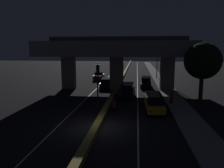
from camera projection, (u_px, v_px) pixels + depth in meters
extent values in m
plane|color=black|center=(97.00, 127.00, 18.00)|extent=(200.00, 200.00, 0.00)
cube|color=beige|center=(110.00, 76.00, 52.71)|extent=(0.12, 126.00, 0.00)
cube|color=beige|center=(137.00, 76.00, 51.97)|extent=(0.12, 126.00, 0.00)
cube|color=olive|center=(123.00, 75.00, 52.30)|extent=(0.56, 126.00, 0.44)
cube|color=gray|center=(160.00, 80.00, 44.57)|extent=(2.48, 126.00, 0.16)
cube|color=gray|center=(69.00, 72.00, 35.40)|extent=(2.08, 1.27, 5.40)
cube|color=gray|center=(167.00, 73.00, 33.66)|extent=(2.08, 1.27, 5.40)
cube|color=gray|center=(117.00, 73.00, 34.53)|extent=(2.08, 1.27, 5.40)
cube|color=gray|center=(117.00, 49.00, 33.94)|extent=(21.64, 13.94, 2.03)
cube|color=#333335|center=(117.00, 39.00, 33.71)|extent=(21.64, 0.40, 0.90)
cylinder|color=black|center=(98.00, 88.00, 21.66)|extent=(0.14, 0.14, 5.08)
cube|color=black|center=(98.00, 69.00, 21.54)|extent=(0.30, 0.28, 0.95)
sphere|color=red|center=(98.00, 66.00, 21.64)|extent=(0.18, 0.18, 0.18)
sphere|color=black|center=(98.00, 69.00, 21.69)|extent=(0.18, 0.18, 0.18)
sphere|color=black|center=(98.00, 72.00, 21.73)|extent=(0.18, 0.18, 0.18)
cylinder|color=#2D2D30|center=(157.00, 60.00, 46.73)|extent=(0.18, 0.18, 8.32)
cylinder|color=#2D2D30|center=(153.00, 41.00, 46.20)|extent=(1.82, 0.10, 0.10)
ellipsoid|color=#F2B759|center=(149.00, 41.00, 46.32)|extent=(0.56, 0.32, 0.24)
cube|color=gold|center=(154.00, 105.00, 22.48)|extent=(1.90, 4.81, 0.66)
cube|color=black|center=(154.00, 98.00, 22.48)|extent=(1.64, 3.47, 0.83)
cylinder|color=black|center=(144.00, 104.00, 24.13)|extent=(0.23, 0.68, 0.67)
cylinder|color=black|center=(160.00, 105.00, 24.01)|extent=(0.23, 0.68, 0.67)
cylinder|color=black|center=(147.00, 112.00, 21.05)|extent=(0.23, 0.68, 0.67)
cylinder|color=black|center=(164.00, 113.00, 20.93)|extent=(0.23, 0.68, 0.67)
cube|color=red|center=(150.00, 111.00, 20.17)|extent=(0.18, 0.04, 0.11)
cube|color=red|center=(163.00, 111.00, 20.08)|extent=(0.18, 0.04, 0.11)
cube|color=black|center=(127.00, 92.00, 29.23)|extent=(1.88, 4.70, 0.74)
cube|color=black|center=(128.00, 86.00, 29.22)|extent=(1.63, 3.40, 0.76)
cylinder|color=black|center=(122.00, 92.00, 30.91)|extent=(0.22, 0.65, 0.64)
cylinder|color=black|center=(134.00, 93.00, 30.67)|extent=(0.22, 0.65, 0.64)
cylinder|color=black|center=(120.00, 97.00, 27.90)|extent=(0.22, 0.65, 0.64)
cylinder|color=black|center=(133.00, 97.00, 27.66)|extent=(0.22, 0.65, 0.64)
cube|color=red|center=(121.00, 95.00, 27.02)|extent=(0.18, 0.04, 0.11)
cube|color=red|center=(131.00, 95.00, 26.85)|extent=(0.18, 0.04, 0.11)
cube|color=black|center=(146.00, 84.00, 36.76)|extent=(1.88, 4.55, 0.59)
cube|color=black|center=(146.00, 79.00, 36.76)|extent=(1.62, 3.29, 0.86)
cylinder|color=black|center=(141.00, 84.00, 38.38)|extent=(0.23, 0.61, 0.61)
cylinder|color=black|center=(151.00, 84.00, 38.12)|extent=(0.23, 0.61, 0.61)
cylinder|color=black|center=(141.00, 87.00, 35.50)|extent=(0.23, 0.61, 0.61)
cylinder|color=black|center=(151.00, 87.00, 35.24)|extent=(0.23, 0.61, 0.61)
cube|color=red|center=(142.00, 86.00, 34.66)|extent=(0.18, 0.04, 0.11)
cube|color=red|center=(150.00, 86.00, 34.48)|extent=(0.18, 0.04, 0.11)
cube|color=#141938|center=(106.00, 84.00, 36.51)|extent=(1.70, 3.94, 0.64)
cube|color=black|center=(106.00, 80.00, 36.41)|extent=(1.50, 2.36, 0.61)
cylinder|color=black|center=(110.00, 87.00, 35.19)|extent=(0.20, 0.62, 0.62)
cylinder|color=black|center=(100.00, 87.00, 35.37)|extent=(0.20, 0.62, 0.62)
cylinder|color=black|center=(112.00, 85.00, 37.74)|extent=(0.20, 0.62, 0.62)
cylinder|color=black|center=(102.00, 84.00, 37.92)|extent=(0.20, 0.62, 0.62)
cube|color=white|center=(111.00, 83.00, 38.40)|extent=(0.18, 0.03, 0.11)
cube|color=white|center=(104.00, 83.00, 38.53)|extent=(0.18, 0.03, 0.11)
cube|color=#591414|center=(99.00, 76.00, 45.86)|extent=(2.00, 4.35, 0.77)
cube|color=black|center=(99.00, 73.00, 45.97)|extent=(1.70, 2.12, 0.52)
cylinder|color=black|center=(102.00, 79.00, 44.46)|extent=(0.22, 0.64, 0.63)
cylinder|color=black|center=(93.00, 79.00, 44.60)|extent=(0.22, 0.64, 0.63)
cylinder|color=black|center=(104.00, 77.00, 47.25)|extent=(0.22, 0.64, 0.63)
cylinder|color=black|center=(96.00, 77.00, 47.39)|extent=(0.22, 0.64, 0.63)
cube|color=white|center=(103.00, 76.00, 47.95)|extent=(0.18, 0.04, 0.11)
cube|color=white|center=(97.00, 76.00, 48.05)|extent=(0.18, 0.04, 0.11)
cylinder|color=black|center=(115.00, 106.00, 23.48)|extent=(0.09, 0.54, 0.54)
cylinder|color=black|center=(113.00, 110.00, 22.20)|extent=(0.11, 0.54, 0.54)
cube|color=maroon|center=(114.00, 106.00, 22.80)|extent=(0.25, 0.99, 0.32)
cylinder|color=maroon|center=(114.00, 102.00, 22.74)|extent=(0.32, 0.32, 0.50)
sphere|color=black|center=(114.00, 99.00, 22.68)|extent=(0.24, 0.24, 0.24)
cube|color=red|center=(113.00, 108.00, 22.11)|extent=(0.08, 0.03, 0.08)
cylinder|color=black|center=(119.00, 96.00, 28.42)|extent=(0.12, 0.56, 0.56)
cylinder|color=black|center=(119.00, 98.00, 27.25)|extent=(0.14, 0.56, 0.56)
cube|color=navy|center=(119.00, 96.00, 27.80)|extent=(0.31, 0.92, 0.32)
cylinder|color=navy|center=(119.00, 93.00, 27.73)|extent=(0.34, 0.34, 0.47)
sphere|color=black|center=(119.00, 90.00, 27.68)|extent=(0.24, 0.24, 0.24)
cube|color=red|center=(119.00, 97.00, 27.16)|extent=(0.08, 0.04, 0.08)
cylinder|color=#2D261E|center=(171.00, 100.00, 25.24)|extent=(0.29, 0.29, 0.81)
cylinder|color=maroon|center=(172.00, 94.00, 25.13)|extent=(0.34, 0.34, 0.67)
sphere|color=tan|center=(172.00, 90.00, 25.06)|extent=(0.22, 0.22, 0.22)
cylinder|color=#38281C|center=(201.00, 90.00, 25.27)|extent=(0.46, 0.46, 3.49)
sphere|color=black|center=(203.00, 61.00, 24.75)|extent=(4.17, 4.17, 4.17)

